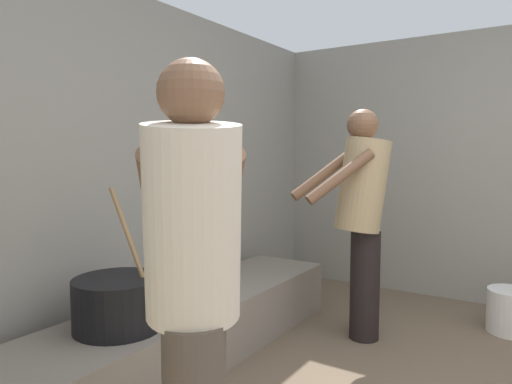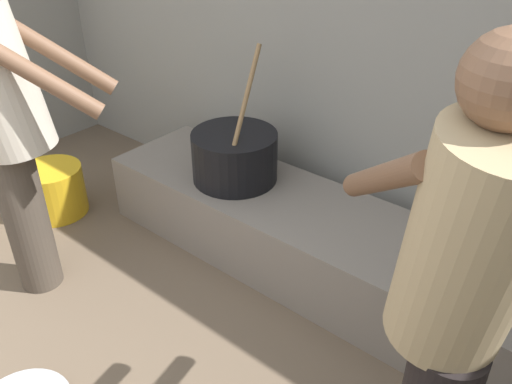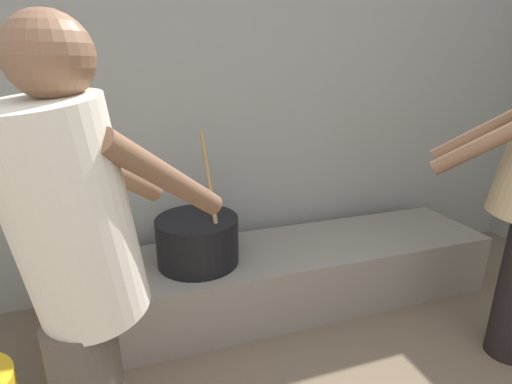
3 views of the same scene
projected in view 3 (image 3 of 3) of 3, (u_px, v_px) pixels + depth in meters
block_enclosure_rear at (239, 111)px, 2.55m from camera, size 4.99×0.20×2.28m
hearth_ledge at (290, 274)px, 2.43m from camera, size 2.52×0.60×0.38m
cooking_pot_main at (198, 240)px, 2.15m from camera, size 0.45×0.45×0.72m
cook_in_cream_shirt at (81, 273)px, 1.07m from camera, size 0.70×0.67×1.56m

